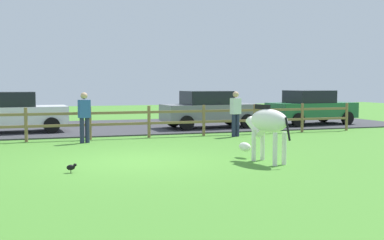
{
  "coord_description": "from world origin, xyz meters",
  "views": [
    {
      "loc": [
        -2.41,
        -11.66,
        1.93
      ],
      "look_at": [
        1.62,
        0.61,
        0.94
      ],
      "focal_mm": 44.91,
      "sensor_mm": 36.0,
      "label": 1
    }
  ],
  "objects_px": {
    "visitor_right_of_tree": "(236,112)",
    "parked_car_white": "(12,112)",
    "visitor_left_of_tree": "(84,115)",
    "parked_car_grey": "(209,109)",
    "zebra": "(267,125)",
    "parked_car_green": "(311,107)",
    "crow_on_grass": "(71,167)"
  },
  "relations": [
    {
      "from": "visitor_right_of_tree",
      "to": "parked_car_white",
      "type": "bearing_deg",
      "value": 155.24
    },
    {
      "from": "parked_car_grey",
      "to": "crow_on_grass",
      "type": "bearing_deg",
      "value": -126.45
    },
    {
      "from": "crow_on_grass",
      "to": "parked_car_white",
      "type": "relative_size",
      "value": 0.05
    },
    {
      "from": "parked_car_grey",
      "to": "parked_car_green",
      "type": "height_order",
      "value": "same"
    },
    {
      "from": "visitor_left_of_tree",
      "to": "visitor_right_of_tree",
      "type": "bearing_deg",
      "value": 2.13
    },
    {
      "from": "zebra",
      "to": "crow_on_grass",
      "type": "relative_size",
      "value": 8.89
    },
    {
      "from": "parked_car_grey",
      "to": "parked_car_green",
      "type": "relative_size",
      "value": 0.98
    },
    {
      "from": "crow_on_grass",
      "to": "visitor_left_of_tree",
      "type": "bearing_deg",
      "value": 81.34
    },
    {
      "from": "zebra",
      "to": "crow_on_grass",
      "type": "height_order",
      "value": "zebra"
    },
    {
      "from": "visitor_right_of_tree",
      "to": "parked_car_green",
      "type": "bearing_deg",
      "value": 31.88
    },
    {
      "from": "parked_car_grey",
      "to": "parked_car_white",
      "type": "bearing_deg",
      "value": 176.48
    },
    {
      "from": "parked_car_white",
      "to": "visitor_left_of_tree",
      "type": "height_order",
      "value": "visitor_left_of_tree"
    },
    {
      "from": "zebra",
      "to": "parked_car_white",
      "type": "bearing_deg",
      "value": 124.41
    },
    {
      "from": "parked_car_grey",
      "to": "visitor_right_of_tree",
      "type": "relative_size",
      "value": 2.48
    },
    {
      "from": "parked_car_white",
      "to": "visitor_left_of_tree",
      "type": "bearing_deg",
      "value": -57.99
    },
    {
      "from": "crow_on_grass",
      "to": "visitor_right_of_tree",
      "type": "height_order",
      "value": "visitor_right_of_tree"
    },
    {
      "from": "parked_car_green",
      "to": "visitor_right_of_tree",
      "type": "distance_m",
      "value": 6.05
    },
    {
      "from": "parked_car_white",
      "to": "crow_on_grass",
      "type": "bearing_deg",
      "value": -80.15
    },
    {
      "from": "zebra",
      "to": "crow_on_grass",
      "type": "distance_m",
      "value": 4.71
    },
    {
      "from": "parked_car_grey",
      "to": "visitor_right_of_tree",
      "type": "xyz_separation_m",
      "value": [
        -0.11,
        -3.1,
        0.06
      ]
    },
    {
      "from": "crow_on_grass",
      "to": "visitor_left_of_tree",
      "type": "relative_size",
      "value": 0.13
    },
    {
      "from": "zebra",
      "to": "visitor_left_of_tree",
      "type": "height_order",
      "value": "visitor_left_of_tree"
    },
    {
      "from": "zebra",
      "to": "visitor_right_of_tree",
      "type": "height_order",
      "value": "visitor_right_of_tree"
    },
    {
      "from": "crow_on_grass",
      "to": "parked_car_green",
      "type": "xyz_separation_m",
      "value": [
        11.33,
        8.63,
        0.72
      ]
    },
    {
      "from": "parked_car_grey",
      "to": "visitor_right_of_tree",
      "type": "height_order",
      "value": "visitor_right_of_tree"
    },
    {
      "from": "visitor_right_of_tree",
      "to": "zebra",
      "type": "bearing_deg",
      "value": -105.77
    },
    {
      "from": "zebra",
      "to": "parked_car_green",
      "type": "bearing_deg",
      "value": 52.39
    },
    {
      "from": "parked_car_white",
      "to": "parked_car_green",
      "type": "bearing_deg",
      "value": -1.7
    },
    {
      "from": "zebra",
      "to": "crow_on_grass",
      "type": "bearing_deg",
      "value": 179.39
    },
    {
      "from": "zebra",
      "to": "visitor_left_of_tree",
      "type": "xyz_separation_m",
      "value": [
        -3.85,
        5.29,
        -0.02
      ]
    },
    {
      "from": "visitor_left_of_tree",
      "to": "parked_car_grey",
      "type": "bearing_deg",
      "value": 30.92
    },
    {
      "from": "zebra",
      "to": "visitor_left_of_tree",
      "type": "bearing_deg",
      "value": 126.05
    }
  ]
}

